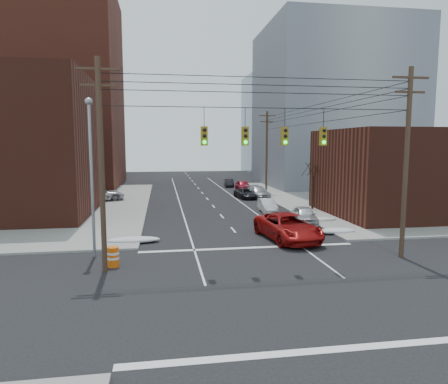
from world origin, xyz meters
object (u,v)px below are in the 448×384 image
object	(u,v)px
parked_car_c	(246,193)
lot_car_a	(52,209)
parked_car_f	(229,183)
lot_car_d	(27,199)
parked_car_b	(267,206)
parked_car_d	(258,192)
lot_car_c	(19,213)
construction_barrel	(113,257)
red_pickup	(288,227)
parked_car_e	(243,186)
lot_car_b	(100,194)
parked_car_a	(305,215)

from	to	relation	value
parked_car_c	lot_car_a	bearing A→B (deg)	-160.35
parked_car_f	lot_car_d	distance (m)	29.64
parked_car_b	parked_car_c	world-z (taller)	parked_car_b
parked_car_b	parked_car_d	size ratio (longest dim) A/B	0.78
parked_car_d	parked_car_f	bearing A→B (deg)	90.31
parked_car_c	parked_car_f	distance (m)	13.71
parked_car_f	lot_car_c	xyz separation A→B (m)	(-22.62, -25.29, 0.14)
construction_barrel	lot_car_d	bearing A→B (deg)	116.51
parked_car_f	construction_barrel	distance (m)	41.76
red_pickup	lot_car_c	bearing A→B (deg)	147.31
parked_car_b	parked_car_e	bearing A→B (deg)	89.02
parked_car_c	lot_car_b	size ratio (longest dim) A/B	0.80
red_pickup	parked_car_f	size ratio (longest dim) A/B	1.70
parked_car_b	parked_car_d	bearing A→B (deg)	84.17
parked_car_c	parked_car_e	bearing A→B (deg)	73.32
parked_car_e	construction_barrel	distance (m)	36.72
parked_car_e	lot_car_a	distance (m)	28.10
parked_car_b	lot_car_c	bearing A→B (deg)	-173.13
parked_car_b	parked_car_c	distance (m)	10.03
parked_car_a	lot_car_c	world-z (taller)	parked_car_a
parked_car_e	construction_barrel	xyz separation A→B (m)	(-14.18, -33.87, -0.18)
parked_car_c	parked_car_d	size ratio (longest dim) A/B	0.89
lot_car_d	construction_barrel	xyz separation A→B (m)	(11.62, -23.31, -0.28)
parked_car_a	lot_car_d	world-z (taller)	lot_car_d
parked_car_a	lot_car_a	distance (m)	22.37
parked_car_b	construction_barrel	xyz separation A→B (m)	(-12.95, -15.91, -0.08)
parked_car_f	lot_car_c	bearing A→B (deg)	-126.71
parked_car_b	lot_car_c	size ratio (longest dim) A/B	0.91
parked_car_a	lot_car_a	bearing A→B (deg)	172.80
red_pickup	parked_car_f	bearing A→B (deg)	79.67
red_pickup	parked_car_e	world-z (taller)	red_pickup
parked_car_a	parked_car_d	world-z (taller)	parked_car_d
parked_car_d	lot_car_c	bearing A→B (deg)	-159.47
red_pickup	parked_car_b	distance (m)	11.49
parked_car_b	parked_car_e	world-z (taller)	parked_car_e
lot_car_c	lot_car_a	bearing A→B (deg)	-70.57
parked_car_c	parked_car_e	xyz separation A→B (m)	(1.23, 7.93, 0.13)
parked_car_a	parked_car_b	xyz separation A→B (m)	(-1.60, 6.07, -0.08)
parked_car_d	lot_car_a	xyz separation A→B (m)	(-21.64, -10.80, 0.15)
lot_car_c	construction_barrel	size ratio (longest dim) A/B	3.91
parked_car_c	red_pickup	bearing A→B (deg)	-102.13
lot_car_a	parked_car_f	bearing A→B (deg)	-35.49
parked_car_b	lot_car_c	world-z (taller)	lot_car_c
parked_car_d	construction_barrel	world-z (taller)	parked_car_d
parked_car_f	lot_car_a	world-z (taller)	lot_car_a
parked_car_d	lot_car_c	size ratio (longest dim) A/B	1.16
parked_car_e	parked_car_f	distance (m)	5.88
red_pickup	parked_car_c	size ratio (longest dim) A/B	1.48
lot_car_b	construction_barrel	world-z (taller)	lot_car_b
parked_car_e	lot_car_d	bearing A→B (deg)	-157.52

